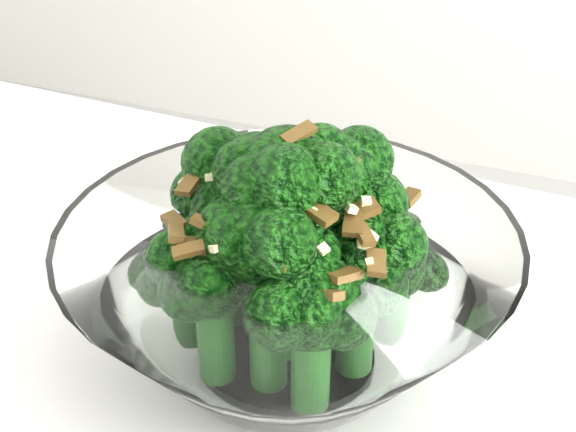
% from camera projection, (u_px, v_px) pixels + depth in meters
% --- Properties ---
extents(broccoli_dish, '(0.24, 0.24, 0.15)m').
position_uv_depth(broccoli_dish, '(288.00, 284.00, 0.47)').
color(broccoli_dish, white).
rests_on(broccoli_dish, table).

